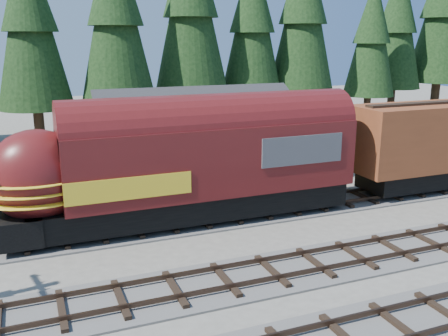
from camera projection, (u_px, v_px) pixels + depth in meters
name	position (u px, v px, depth m)	size (l,w,h in m)	color
ground	(302.00, 244.00, 20.50)	(120.00, 120.00, 0.00)	#6B665B
track_siding	(422.00, 189.00, 27.68)	(68.00, 3.20, 0.33)	#4C4947
track_spur	(32.00, 165.00, 33.07)	(32.00, 3.20, 0.33)	#4C4947
depot	(212.00, 130.00, 29.20)	(12.80, 7.00, 5.30)	gold
conifer_backdrop	(216.00, 20.00, 42.34)	(80.52, 22.41, 16.69)	black
locomotive	(176.00, 170.00, 21.97)	(16.27, 3.23, 4.42)	black
pickup_truck_a	(5.00, 197.00, 23.97)	(2.57, 5.57, 1.55)	black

